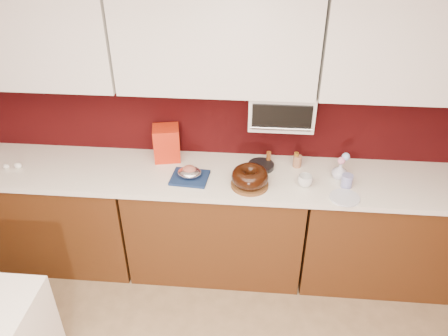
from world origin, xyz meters
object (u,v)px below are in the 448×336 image
at_px(bundt_cake, 250,177).
at_px(pandoro_box, 167,143).
at_px(foil_ham_nest, 190,172).
at_px(coffee_mug, 305,180).
at_px(toaster_oven, 281,108).
at_px(flower_vase, 340,170).
at_px(blue_jar, 347,181).

bearing_deg(bundt_cake, pandoro_box, 153.49).
bearing_deg(foil_ham_nest, coffee_mug, -1.09).
distance_m(toaster_oven, flower_vase, 0.62).
relative_size(pandoro_box, flower_vase, 2.00).
relative_size(toaster_oven, blue_jar, 4.77).
xyz_separation_m(foil_ham_nest, pandoro_box, (-0.21, 0.27, 0.08)).
bearing_deg(toaster_oven, coffee_mug, -53.72).
bearing_deg(coffee_mug, pandoro_box, 164.58).
height_order(foil_ham_nest, coffee_mug, coffee_mug).
bearing_deg(coffee_mug, blue_jar, 2.98).
relative_size(toaster_oven, pandoro_box, 1.69).
bearing_deg(foil_ham_nest, bundt_cake, -7.04).
height_order(toaster_oven, pandoro_box, toaster_oven).
height_order(coffee_mug, blue_jar, coffee_mug).
height_order(bundt_cake, coffee_mug, bundt_cake).
distance_m(bundt_cake, coffee_mug, 0.39).
height_order(pandoro_box, coffee_mug, pandoro_box).
xyz_separation_m(coffee_mug, flower_vase, (0.25, 0.12, 0.02)).
xyz_separation_m(toaster_oven, pandoro_box, (-0.84, 0.03, -0.34)).
relative_size(toaster_oven, coffee_mug, 4.46).
relative_size(blue_jar, flower_vase, 0.71).
bearing_deg(flower_vase, toaster_oven, 162.69).
relative_size(foil_ham_nest, coffee_mug, 1.68).
distance_m(bundt_cake, flower_vase, 0.66).
height_order(bundt_cake, foil_ham_nest, bundt_cake).
distance_m(foil_ham_nest, coffee_mug, 0.82).
bearing_deg(foil_ham_nest, toaster_oven, 21.15).
distance_m(bundt_cake, pandoro_box, 0.73).
bearing_deg(coffee_mug, foil_ham_nest, 178.91).
bearing_deg(foil_ham_nest, flower_vase, 5.62).
bearing_deg(pandoro_box, blue_jar, -23.26).
bearing_deg(flower_vase, blue_jar, -70.97).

